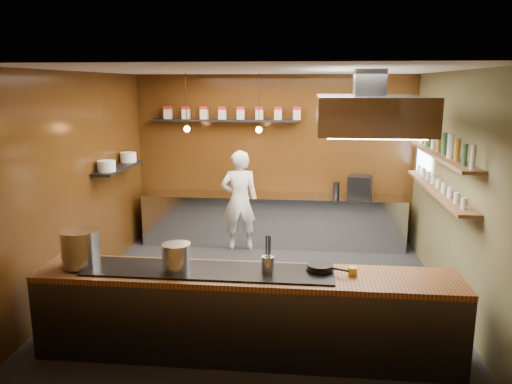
# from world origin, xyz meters

# --- Properties ---
(floor) EXTENTS (5.00, 5.00, 0.00)m
(floor) POSITION_xyz_m (0.00, 0.00, 0.00)
(floor) COLOR black
(floor) RESTS_ON ground
(back_wall) EXTENTS (5.00, 0.00, 5.00)m
(back_wall) POSITION_xyz_m (0.00, 2.50, 1.50)
(back_wall) COLOR black
(back_wall) RESTS_ON ground
(left_wall) EXTENTS (0.00, 5.00, 5.00)m
(left_wall) POSITION_xyz_m (-2.50, 0.00, 1.50)
(left_wall) COLOR black
(left_wall) RESTS_ON ground
(right_wall) EXTENTS (0.00, 5.00, 5.00)m
(right_wall) POSITION_xyz_m (2.50, 0.00, 1.50)
(right_wall) COLOR brown
(right_wall) RESTS_ON ground
(ceiling) EXTENTS (5.00, 5.00, 0.00)m
(ceiling) POSITION_xyz_m (0.00, 0.00, 3.00)
(ceiling) COLOR silver
(ceiling) RESTS_ON back_wall
(window_pane) EXTENTS (0.00, 1.00, 1.00)m
(window_pane) POSITION_xyz_m (2.45, 1.70, 1.90)
(window_pane) COLOR white
(window_pane) RESTS_ON right_wall
(prep_counter) EXTENTS (4.60, 0.65, 0.90)m
(prep_counter) POSITION_xyz_m (0.00, 2.17, 0.45)
(prep_counter) COLOR silver
(prep_counter) RESTS_ON floor
(pass_counter) EXTENTS (4.40, 0.72, 0.94)m
(pass_counter) POSITION_xyz_m (-0.00, -1.60, 0.47)
(pass_counter) COLOR #38383D
(pass_counter) RESTS_ON floor
(tin_shelf) EXTENTS (2.60, 0.26, 0.04)m
(tin_shelf) POSITION_xyz_m (-0.90, 2.36, 2.20)
(tin_shelf) COLOR black
(tin_shelf) RESTS_ON back_wall
(plate_shelf) EXTENTS (0.30, 1.40, 0.04)m
(plate_shelf) POSITION_xyz_m (-2.34, 1.00, 1.55)
(plate_shelf) COLOR black
(plate_shelf) RESTS_ON left_wall
(bottle_shelf_upper) EXTENTS (0.26, 2.80, 0.04)m
(bottle_shelf_upper) POSITION_xyz_m (2.34, 0.30, 1.92)
(bottle_shelf_upper) COLOR brown
(bottle_shelf_upper) RESTS_ON right_wall
(bottle_shelf_lower) EXTENTS (0.26, 2.80, 0.04)m
(bottle_shelf_lower) POSITION_xyz_m (2.34, 0.30, 1.45)
(bottle_shelf_lower) COLOR brown
(bottle_shelf_lower) RESTS_ON right_wall
(extractor_hood) EXTENTS (1.20, 2.00, 0.72)m
(extractor_hood) POSITION_xyz_m (1.30, -0.40, 2.51)
(extractor_hood) COLOR #38383D
(extractor_hood) RESTS_ON ceiling
(pendant_left) EXTENTS (0.10, 0.10, 0.95)m
(pendant_left) POSITION_xyz_m (-1.40, 1.70, 2.15)
(pendant_left) COLOR black
(pendant_left) RESTS_ON ceiling
(pendant_right) EXTENTS (0.10, 0.10, 0.95)m
(pendant_right) POSITION_xyz_m (-0.20, 1.70, 2.15)
(pendant_right) COLOR black
(pendant_right) RESTS_ON ceiling
(storage_tins) EXTENTS (2.43, 0.13, 0.22)m
(storage_tins) POSITION_xyz_m (-0.75, 2.36, 2.33)
(storage_tins) COLOR #C1B5A0
(storage_tins) RESTS_ON tin_shelf
(plate_stacks) EXTENTS (0.26, 1.16, 0.16)m
(plate_stacks) POSITION_xyz_m (-2.34, 1.00, 1.65)
(plate_stacks) COLOR white
(plate_stacks) RESTS_ON plate_shelf
(bottles) EXTENTS (0.06, 2.66, 0.24)m
(bottles) POSITION_xyz_m (2.34, 0.30, 2.06)
(bottles) COLOR silver
(bottles) RESTS_ON bottle_shelf_upper
(wine_glasses) EXTENTS (0.07, 2.37, 0.13)m
(wine_glasses) POSITION_xyz_m (2.34, 0.30, 1.53)
(wine_glasses) COLOR silver
(wine_glasses) RESTS_ON bottle_shelf_lower
(stockpot_large) EXTENTS (0.45, 0.45, 0.39)m
(stockpot_large) POSITION_xyz_m (-1.77, -1.61, 1.13)
(stockpot_large) COLOR #B0B3B7
(stockpot_large) RESTS_ON pass_counter
(stockpot_small) EXTENTS (0.38, 0.38, 0.28)m
(stockpot_small) POSITION_xyz_m (-0.73, -1.63, 1.08)
(stockpot_small) COLOR silver
(stockpot_small) RESTS_ON pass_counter
(utensil_crock) EXTENTS (0.17, 0.17, 0.17)m
(utensil_crock) POSITION_xyz_m (0.22, -1.62, 1.03)
(utensil_crock) COLOR silver
(utensil_crock) RESTS_ON pass_counter
(frying_pan) EXTENTS (0.43, 0.28, 0.07)m
(frying_pan) POSITION_xyz_m (0.76, -1.52, 0.97)
(frying_pan) COLOR black
(frying_pan) RESTS_ON pass_counter
(butter_jar) EXTENTS (0.12, 0.12, 0.09)m
(butter_jar) POSITION_xyz_m (1.09, -1.56, 0.96)
(butter_jar) COLOR gold
(butter_jar) RESTS_ON pass_counter
(espresso_machine) EXTENTS (0.46, 0.44, 0.39)m
(espresso_machine) POSITION_xyz_m (1.51, 2.14, 1.09)
(espresso_machine) COLOR black
(espresso_machine) RESTS_ON prep_counter
(chef) EXTENTS (0.70, 0.53, 1.74)m
(chef) POSITION_xyz_m (-0.55, 1.85, 0.87)
(chef) COLOR white
(chef) RESTS_ON floor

